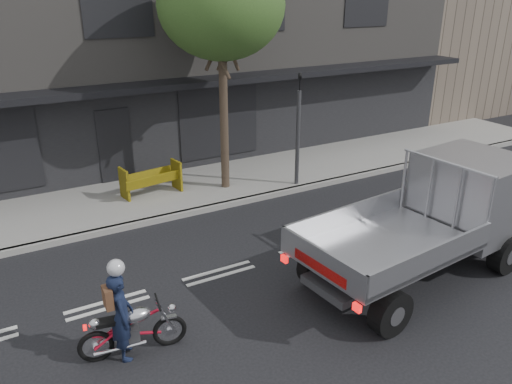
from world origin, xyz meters
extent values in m
plane|color=black|center=(0.00, 0.00, 0.00)|extent=(80.00, 80.00, 0.00)
cube|color=gray|center=(0.00, 4.70, 0.07)|extent=(32.00, 3.20, 0.15)
cube|color=gray|center=(0.00, 3.10, 0.07)|extent=(32.00, 0.20, 0.15)
cube|color=slate|center=(0.00, 11.30, 4.00)|extent=(26.00, 10.00, 8.00)
cube|color=brown|center=(20.00, 11.30, 5.00)|extent=(14.00, 10.00, 10.00)
cylinder|color=#382B21|center=(2.20, 4.20, 2.00)|extent=(0.24, 0.24, 4.00)
ellipsoid|color=#2E4B1C|center=(2.20, 4.20, 5.30)|extent=(3.40, 3.40, 2.89)
cylinder|color=#2D2D30|center=(4.20, 3.35, 1.50)|extent=(0.12, 0.12, 3.00)
imported|color=black|center=(4.20, 3.35, 3.25)|extent=(0.08, 0.10, 0.50)
torus|color=black|center=(-2.92, -1.49, 0.28)|extent=(0.59, 0.18, 0.59)
torus|color=black|center=(-1.72, -1.68, 0.28)|extent=(0.59, 0.18, 0.59)
cube|color=#2D2D30|center=(-2.36, -1.58, 0.37)|extent=(0.33, 0.25, 0.24)
ellipsoid|color=silver|center=(-2.23, -1.60, 0.73)|extent=(0.51, 0.34, 0.24)
cube|color=black|center=(-2.64, -1.53, 0.71)|extent=(0.49, 0.28, 0.07)
cylinder|color=black|center=(-1.87, -1.66, 0.90)|extent=(0.12, 0.52, 0.03)
imported|color=#121A33|center=(-2.47, -1.58, 0.78)|extent=(0.46, 0.62, 1.56)
cylinder|color=black|center=(1.79, -3.28, 0.43)|extent=(0.89, 0.40, 0.86)
cylinder|color=black|center=(1.60, -1.37, 0.43)|extent=(0.89, 0.40, 0.86)
cylinder|color=black|center=(5.40, -2.92, 0.43)|extent=(0.89, 0.40, 0.86)
cylinder|color=black|center=(5.21, -1.00, 0.43)|extent=(0.89, 0.40, 0.86)
cube|color=#2D2D30|center=(3.50, -2.14, 0.62)|extent=(5.30, 1.65, 0.16)
cube|color=#A4A4A9|center=(5.25, -1.96, 1.53)|extent=(2.12, 2.22, 1.70)
cube|color=black|center=(5.25, -1.96, 2.02)|extent=(1.88, 2.09, 0.62)
cube|color=#A8A8AD|center=(2.54, -2.24, 1.04)|extent=(3.60, 2.54, 0.11)
camera|label=1|loc=(-3.83, -8.51, 5.72)|focal=35.00mm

